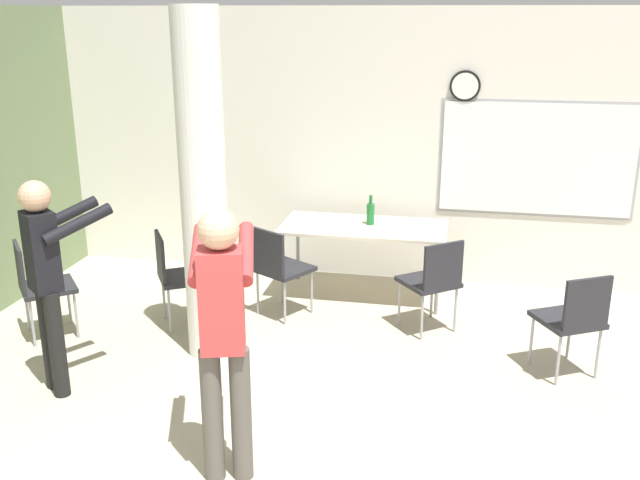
{
  "coord_description": "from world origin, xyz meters",
  "views": [
    {
      "loc": [
        0.8,
        -2.24,
        2.76
      ],
      "look_at": [
        -0.2,
        2.77,
        1.11
      ],
      "focal_mm": 40.0,
      "sensor_mm": 36.0,
      "label": 1
    }
  ],
  "objects": [
    {
      "name": "wall_back",
      "position": [
        0.03,
        5.06,
        1.4
      ],
      "size": [
        8.0,
        0.15,
        2.8
      ],
      "color": "silver",
      "rests_on": "ground_plane"
    },
    {
      "name": "support_pillar",
      "position": [
        -1.18,
        2.94,
        1.4
      ],
      "size": [
        0.37,
        0.37,
        2.8
      ],
      "color": "white",
      "rests_on": "ground_plane"
    },
    {
      "name": "folding_table",
      "position": [
        -0.09,
        4.42,
        0.69
      ],
      "size": [
        1.61,
        0.78,
        0.74
      ],
      "color": "beige",
      "rests_on": "ground_plane"
    },
    {
      "name": "bottle_on_table",
      "position": [
        -0.04,
        4.47,
        0.85
      ],
      "size": [
        0.08,
        0.08,
        0.3
      ],
      "color": "#1E6B2D",
      "rests_on": "folding_table"
    },
    {
      "name": "chair_mid_room",
      "position": [
        1.73,
        3.09,
        0.51
      ],
      "size": [
        0.6,
        0.6,
        0.87
      ],
      "color": "#232328",
      "rests_on": "ground_plane"
    },
    {
      "name": "chair_table_right",
      "position": [
        0.63,
        3.7,
        0.51
      ],
      "size": [
        0.62,
        0.62,
        0.87
      ],
      "color": "#232328",
      "rests_on": "ground_plane"
    },
    {
      "name": "chair_near_pillar",
      "position": [
        -1.65,
        3.41,
        0.51
      ],
      "size": [
        0.6,
        0.6,
        0.87
      ],
      "color": "#232328",
      "rests_on": "ground_plane"
    },
    {
      "name": "chair_table_left",
      "position": [
        -0.79,
        3.77,
        0.51
      ],
      "size": [
        0.6,
        0.6,
        0.87
      ],
      "color": "#232328",
      "rests_on": "ground_plane"
    },
    {
      "name": "chair_by_left_wall",
      "position": [
        -2.72,
        2.93,
        0.51
      ],
      "size": [
        0.62,
        0.62,
        0.87
      ],
      "color": "#232328",
      "rests_on": "ground_plane"
    },
    {
      "name": "person_watching_back",
      "position": [
        -2.08,
        2.1,
        0.96
      ],
      "size": [
        0.6,
        0.64,
        1.63
      ],
      "color": "black",
      "rests_on": "ground_plane"
    },
    {
      "name": "person_playing_front",
      "position": [
        -0.5,
        1.36,
        1.01
      ],
      "size": [
        0.5,
        0.68,
        1.72
      ],
      "color": "#514C47",
      "rests_on": "ground_plane"
    }
  ]
}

